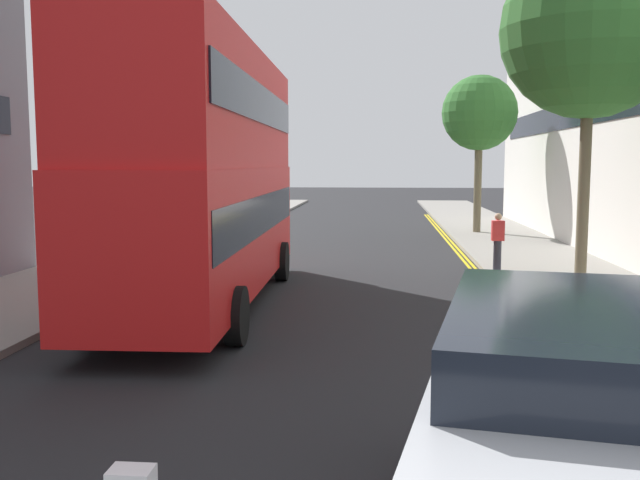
{
  "coord_description": "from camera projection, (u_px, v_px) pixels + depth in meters",
  "views": [
    {
      "loc": [
        1.57,
        -1.0,
        3.13
      ],
      "look_at": [
        0.5,
        11.0,
        1.8
      ],
      "focal_mm": 38.84,
      "sensor_mm": 36.0,
      "label": 1
    }
  ],
  "objects": [
    {
      "name": "pedestrian_far",
      "position": [
        498.0,
        241.0,
        19.32
      ],
      "size": [
        0.34,
        0.22,
        1.62
      ],
      "color": "#2D2D38",
      "rests_on": "sidewalk_right"
    },
    {
      "name": "street_tree_mid",
      "position": [
        590.0,
        29.0,
        16.3
      ],
      "size": [
        4.23,
        4.23,
        8.27
      ],
      "color": "#6B6047",
      "rests_on": "sidewalk_right"
    },
    {
      "name": "kerb_line_inner",
      "position": [
        504.0,
        309.0,
        14.96
      ],
      "size": [
        0.1,
        56.0,
        0.01
      ],
      "primitive_type": "cube",
      "color": "yellow",
      "rests_on": "ground"
    },
    {
      "name": "kerb_line_outer",
      "position": [
        512.0,
        309.0,
        14.94
      ],
      "size": [
        0.1,
        56.0,
        0.01
      ],
      "primitive_type": "cube",
      "color": "yellow",
      "rests_on": "ground"
    },
    {
      "name": "sidewalk_left",
      "position": [
        68.0,
        283.0,
        17.87
      ],
      "size": [
        4.0,
        80.0,
        0.14
      ],
      "primitive_type": "cube",
      "color": "gray",
      "rests_on": "ground"
    },
    {
      "name": "sidewalk_right",
      "position": [
        585.0,
        291.0,
        16.73
      ],
      "size": [
        4.0,
        80.0,
        0.14
      ],
      "primitive_type": "cube",
      "color": "gray",
      "rests_on": "ground"
    },
    {
      "name": "street_tree_near",
      "position": [
        480.0,
        114.0,
        29.89
      ],
      "size": [
        3.25,
        3.25,
        6.8
      ],
      "color": "#6B6047",
      "rests_on": "sidewalk_right"
    },
    {
      "name": "double_decker_bus_away",
      "position": [
        206.0,
        168.0,
        15.05
      ],
      "size": [
        3.0,
        10.86,
        5.64
      ],
      "color": "red",
      "rests_on": "ground"
    },
    {
      "name": "taxi_minivan",
      "position": [
        570.0,
        457.0,
        4.89
      ],
      "size": [
        2.7,
        5.07,
        2.12
      ],
      "color": "silver",
      "rests_on": "ground"
    }
  ]
}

